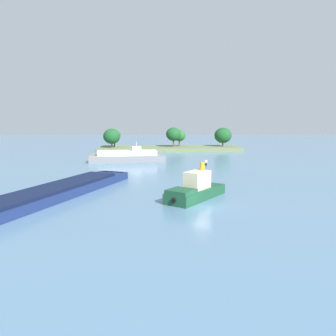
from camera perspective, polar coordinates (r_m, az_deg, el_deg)
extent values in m
plane|color=slate|center=(46.67, 5.72, -6.54)|extent=(400.00, 400.00, 0.00)
cube|color=#66754C|center=(128.16, 0.32, 3.27)|extent=(52.01, 15.59, 1.31)
cylinder|color=#513823|center=(125.90, -9.32, 3.75)|extent=(0.44, 0.44, 1.64)
ellipsoid|color=#194C23|center=(125.69, -9.36, 5.22)|extent=(6.08, 6.08, 5.47)
cylinder|color=#513823|center=(128.90, -8.90, 4.08)|extent=(0.44, 0.44, 2.64)
ellipsoid|color=#2D6B33|center=(128.70, -8.93, 5.51)|extent=(4.74, 4.74, 4.27)
cylinder|color=#513823|center=(127.10, 0.91, 4.09)|extent=(0.44, 0.44, 2.51)
ellipsoid|color=#194C23|center=(126.89, 0.91, 5.65)|extent=(5.49, 5.49, 4.94)
cylinder|color=#513823|center=(130.76, 1.89, 4.13)|extent=(0.44, 0.44, 2.14)
ellipsoid|color=#235B28|center=(130.57, 1.89, 5.43)|extent=(4.75, 4.75, 4.27)
cylinder|color=#513823|center=(131.53, 9.11, 3.92)|extent=(0.44, 0.44, 1.55)
ellipsoid|color=#194C23|center=(131.32, 9.14, 5.38)|extent=(6.44, 6.44, 5.79)
cube|color=slate|center=(94.54, -6.81, 1.56)|extent=(21.08, 7.92, 1.80)
cube|color=white|center=(94.38, -6.82, 2.49)|extent=(16.49, 6.53, 1.30)
cube|color=white|center=(94.43, -5.28, 3.25)|extent=(2.70, 2.60, 1.10)
cube|color=#937551|center=(94.37, -11.81, 2.03)|extent=(4.31, 5.05, 0.16)
cylinder|color=silver|center=(94.33, -5.29, 4.01)|extent=(0.10, 0.10, 1.40)
cube|color=#19472D|center=(51.45, 4.69, -4.27)|extent=(10.12, 11.74, 1.49)
cube|color=#19472D|center=(47.79, 2.20, -3.94)|extent=(4.75, 4.71, 0.60)
cube|color=beige|center=(51.30, 4.88, -1.98)|extent=(4.47, 4.80, 2.60)
cylinder|color=gold|center=(52.26, 5.71, 0.31)|extent=(0.70, 0.70, 1.20)
cylinder|color=black|center=(46.47, 0.95, -5.42)|extent=(0.74, 0.66, 0.70)
cube|color=slate|center=(90.44, 6.36, 0.82)|extent=(1.84, 5.18, 0.41)
cube|color=white|center=(90.76, 6.36, 1.13)|extent=(0.65, 0.57, 0.50)
cube|color=black|center=(87.77, 6.37, 0.64)|extent=(0.35, 0.32, 0.56)
cube|color=navy|center=(53.61, -19.27, -4.30)|extent=(20.44, 39.13, 1.31)
cube|color=#0F1834|center=(54.56, -18.32, -3.07)|extent=(15.16, 27.73, 0.50)
cube|color=navy|center=(69.41, -9.10, -1.08)|extent=(4.61, 2.55, 1.17)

